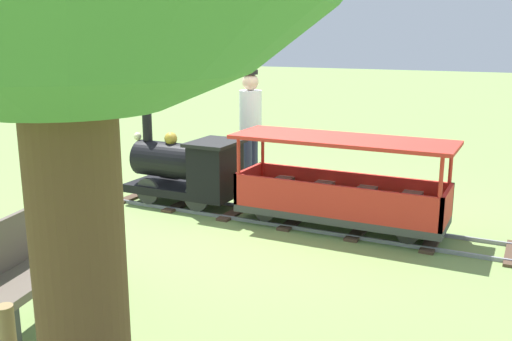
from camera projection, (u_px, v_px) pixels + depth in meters
ground_plane at (264, 217)px, 6.70m from camera, size 60.00×60.00×0.00m
track at (265, 216)px, 6.69m from camera, size 0.72×6.05×0.04m
locomotive at (188, 168)px, 7.03m from camera, size 0.68×1.45×1.08m
passenger_car at (340, 192)px, 6.21m from camera, size 0.78×2.35×0.97m
conductor_person at (250, 120)px, 7.73m from camera, size 0.30×0.30×1.62m
park_bench at (39, 266)px, 4.23m from camera, size 1.35×0.66×0.82m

